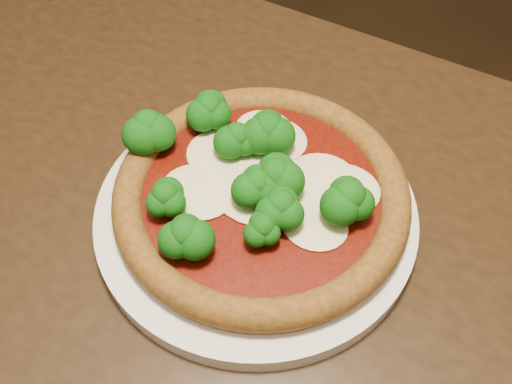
% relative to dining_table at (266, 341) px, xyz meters
% --- Properties ---
extents(dining_table, '(1.16, 0.79, 0.75)m').
position_rel_dining_table_xyz_m(dining_table, '(0.00, 0.00, 0.00)').
color(dining_table, black).
rests_on(dining_table, floor).
extents(plate, '(0.29, 0.29, 0.02)m').
position_rel_dining_table_xyz_m(plate, '(-0.04, 0.06, 0.12)').
color(plate, white).
rests_on(plate, dining_table).
extents(pizza, '(0.28, 0.27, 0.06)m').
position_rel_dining_table_xyz_m(pizza, '(-0.05, 0.07, 0.14)').
color(pizza, brown).
rests_on(pizza, plate).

